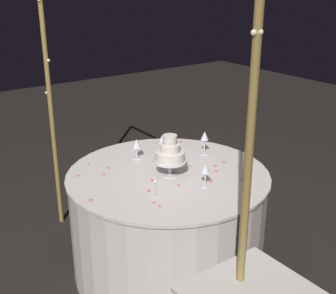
% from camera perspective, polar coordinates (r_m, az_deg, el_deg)
% --- Properties ---
extents(ground_plane, '(12.00, 12.00, 0.00)m').
position_cam_1_polar(ground_plane, '(3.35, 0.00, -14.99)').
color(ground_plane, black).
extents(decorative_arch, '(2.17, 0.06, 2.26)m').
position_cam_1_polar(decorative_arch, '(2.55, -6.76, 9.87)').
color(decorative_arch, olive).
rests_on(decorative_arch, ground).
extents(main_table, '(1.35, 1.35, 0.74)m').
position_cam_1_polar(main_table, '(3.14, 0.00, -9.50)').
color(main_table, silver).
rests_on(main_table, ground).
extents(tiered_cake, '(0.22, 0.22, 0.28)m').
position_cam_1_polar(tiered_cake, '(2.88, 0.25, -0.82)').
color(tiered_cake, silver).
rests_on(tiered_cake, main_table).
extents(wine_glass_0, '(0.06, 0.06, 0.18)m').
position_cam_1_polar(wine_glass_0, '(3.25, 4.71, 1.27)').
color(wine_glass_0, silver).
rests_on(wine_glass_0, main_table).
extents(wine_glass_1, '(0.06, 0.06, 0.15)m').
position_cam_1_polar(wine_glass_1, '(3.17, -4.05, 0.34)').
color(wine_glass_1, silver).
rests_on(wine_glass_1, main_table).
extents(wine_glass_2, '(0.06, 0.06, 0.16)m').
position_cam_1_polar(wine_glass_2, '(3.20, -0.77, 0.80)').
color(wine_glass_2, silver).
rests_on(wine_glass_2, main_table).
extents(wine_glass_3, '(0.06, 0.06, 0.15)m').
position_cam_1_polar(wine_glass_3, '(2.75, 4.82, -2.94)').
color(wine_glass_3, silver).
rests_on(wine_glass_3, main_table).
extents(cake_knife, '(0.26, 0.19, 0.01)m').
position_cam_1_polar(cake_knife, '(2.80, -1.60, -4.83)').
color(cake_knife, silver).
rests_on(cake_knife, main_table).
extents(rose_petal_0, '(0.04, 0.03, 0.00)m').
position_cam_1_polar(rose_petal_0, '(2.73, -2.47, -5.63)').
color(rose_petal_0, '#EA6B84').
rests_on(rose_petal_0, main_table).
extents(rose_petal_1, '(0.04, 0.04, 0.00)m').
position_cam_1_polar(rose_petal_1, '(2.66, -9.87, -6.71)').
color(rose_petal_1, '#EA6B84').
rests_on(rose_petal_1, main_table).
extents(rose_petal_2, '(0.03, 0.03, 0.00)m').
position_cam_1_polar(rose_petal_2, '(2.97, -8.22, -3.57)').
color(rose_petal_2, '#EA6B84').
rests_on(rose_petal_2, main_table).
extents(rose_petal_3, '(0.03, 0.03, 0.00)m').
position_cam_1_polar(rose_petal_3, '(3.15, -10.16, -2.21)').
color(rose_petal_3, '#EA6B84').
rests_on(rose_petal_3, main_table).
extents(rose_petal_4, '(0.03, 0.03, 0.00)m').
position_cam_1_polar(rose_petal_4, '(2.56, -1.09, -7.58)').
color(rose_petal_4, '#EA6B84').
rests_on(rose_petal_4, main_table).
extents(rose_petal_5, '(0.04, 0.03, 0.00)m').
position_cam_1_polar(rose_petal_5, '(3.15, -1.96, -1.88)').
color(rose_petal_5, '#EA6B84').
rests_on(rose_petal_5, main_table).
extents(rose_petal_6, '(0.03, 0.02, 0.00)m').
position_cam_1_polar(rose_petal_6, '(3.08, 2.90, -2.45)').
color(rose_petal_6, '#EA6B84').
rests_on(rose_petal_6, main_table).
extents(rose_petal_7, '(0.05, 0.05, 0.00)m').
position_cam_1_polar(rose_petal_7, '(2.86, -1.99, -4.32)').
color(rose_petal_7, '#EA6B84').
rests_on(rose_petal_7, main_table).
extents(rose_petal_8, '(0.04, 0.04, 0.00)m').
position_cam_1_polar(rose_petal_8, '(2.91, 9.42, -4.11)').
color(rose_petal_8, '#EA6B84').
rests_on(rose_petal_8, main_table).
extents(rose_petal_9, '(0.03, 0.04, 0.00)m').
position_cam_1_polar(rose_petal_9, '(3.13, -0.13, -2.02)').
color(rose_petal_9, '#EA6B84').
rests_on(rose_petal_9, main_table).
extents(rose_petal_10, '(0.04, 0.04, 0.00)m').
position_cam_1_polar(rose_petal_10, '(3.01, 6.22, -3.10)').
color(rose_petal_10, '#EA6B84').
rests_on(rose_petal_10, main_table).
extents(rose_petal_11, '(0.03, 0.03, 0.00)m').
position_cam_1_polar(rose_petal_11, '(2.89, 4.72, -4.09)').
color(rose_petal_11, '#EA6B84').
rests_on(rose_petal_11, main_table).
extents(rose_petal_12, '(0.03, 0.04, 0.00)m').
position_cam_1_polar(rose_petal_12, '(2.87, 5.50, -4.36)').
color(rose_petal_12, '#EA6B84').
rests_on(rose_petal_12, main_table).
extents(rose_petal_13, '(0.04, 0.03, 0.00)m').
position_cam_1_polar(rose_petal_13, '(3.51, 1.65, 0.63)').
color(rose_petal_13, '#EA6B84').
rests_on(rose_petal_13, main_table).
extents(rose_petal_14, '(0.03, 0.04, 0.00)m').
position_cam_1_polar(rose_petal_14, '(2.99, -11.51, -3.62)').
color(rose_petal_14, '#EA6B84').
rests_on(rose_petal_14, main_table).
extents(rose_petal_15, '(0.03, 0.04, 0.00)m').
position_cam_1_polar(rose_petal_15, '(3.07, 0.78, -2.46)').
color(rose_petal_15, '#EA6B84').
rests_on(rose_petal_15, main_table).
extents(rose_petal_16, '(0.03, 0.03, 0.00)m').
position_cam_1_polar(rose_petal_16, '(2.59, -1.87, -7.13)').
color(rose_petal_16, '#EA6B84').
rests_on(rose_petal_16, main_table).
extents(rose_petal_17, '(0.03, 0.02, 0.00)m').
position_cam_1_polar(rose_petal_17, '(2.80, 1.36, -4.90)').
color(rose_petal_17, '#EA6B84').
rests_on(rose_petal_17, main_table).
extents(rose_petal_18, '(0.05, 0.04, 0.00)m').
position_cam_1_polar(rose_petal_18, '(3.16, 7.11, -1.96)').
color(rose_petal_18, '#EA6B84').
rests_on(rose_petal_18, main_table).
extents(rose_petal_19, '(0.03, 0.02, 0.00)m').
position_cam_1_polar(rose_petal_19, '(3.07, -7.59, -2.69)').
color(rose_petal_19, '#EA6B84').
rests_on(rose_petal_19, main_table).
extents(rose_petal_20, '(0.02, 0.03, 0.00)m').
position_cam_1_polar(rose_petal_20, '(3.20, 10.61, -1.86)').
color(rose_petal_20, '#EA6B84').
rests_on(rose_petal_20, main_table).
extents(rose_petal_21, '(0.04, 0.04, 0.00)m').
position_cam_1_polar(rose_petal_21, '(3.10, 6.11, -2.38)').
color(rose_petal_21, '#EA6B84').
rests_on(rose_petal_21, main_table).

